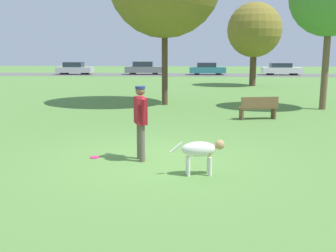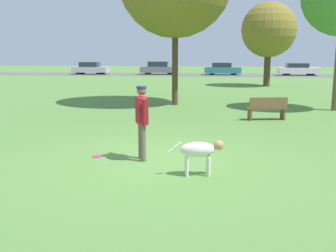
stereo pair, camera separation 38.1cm
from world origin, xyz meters
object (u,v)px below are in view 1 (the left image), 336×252
(parked_car_teal, at_px, (207,69))
(parked_car_white, at_px, (281,69))
(park_bench, at_px, (258,107))
(person, at_px, (141,116))
(frisbee, at_px, (95,157))
(tree_far_right, at_px, (254,30))
(dog, at_px, (201,150))
(parked_car_grey, at_px, (144,68))
(parked_car_silver, at_px, (75,68))

(parked_car_teal, relative_size, parked_car_white, 0.95)
(park_bench, bearing_deg, person, 46.45)
(person, relative_size, parked_car_teal, 0.43)
(parked_car_teal, bearing_deg, park_bench, -90.27)
(frisbee, xyz_separation_m, tree_far_right, (6.53, 20.35, 3.96))
(dog, height_order, parked_car_white, parked_car_white)
(dog, xyz_separation_m, parked_car_teal, (1.16, 35.41, 0.13))
(dog, distance_m, tree_far_right, 22.14)
(person, distance_m, parked_car_teal, 34.50)
(parked_car_grey, xyz_separation_m, parked_car_teal, (6.90, -0.16, -0.04))
(frisbee, height_order, parked_car_teal, parked_car_teal)
(frisbee, bearing_deg, parked_car_teal, 83.95)
(park_bench, bearing_deg, dog, 60.04)
(dog, relative_size, parked_car_teal, 0.28)
(parked_car_teal, bearing_deg, parked_car_white, -1.94)
(parked_car_silver, bearing_deg, frisbee, -73.60)
(parked_car_silver, relative_size, parked_car_white, 0.94)
(parked_car_grey, distance_m, park_bench, 29.84)
(tree_far_right, distance_m, parked_car_grey, 17.47)
(person, bearing_deg, dog, 33.10)
(frisbee, distance_m, parked_car_silver, 35.60)
(tree_far_right, height_order, parked_car_white, tree_far_right)
(parked_car_silver, bearing_deg, dog, -70.52)
(parked_car_silver, bearing_deg, park_bench, -62.53)
(parked_car_grey, bearing_deg, person, -84.47)
(parked_car_teal, height_order, park_bench, parked_car_teal)
(frisbee, relative_size, parked_car_white, 0.05)
(frisbee, xyz_separation_m, parked_car_silver, (-10.87, 33.90, 0.65))
(frisbee, xyz_separation_m, park_bench, (4.67, 5.68, 0.44))
(parked_car_silver, xyz_separation_m, parked_car_teal, (14.50, 0.38, -0.02))
(dog, relative_size, park_bench, 0.77)
(parked_car_teal, bearing_deg, frisbee, -98.40)
(frisbee, distance_m, parked_car_teal, 34.48)
(parked_car_silver, xyz_separation_m, parked_car_grey, (7.60, 0.54, 0.02))
(person, height_order, parked_car_grey, person)
(dog, distance_m, frisbee, 2.77)
(park_bench, bearing_deg, parked_car_silver, -73.24)
(frisbee, relative_size, park_bench, 0.15)
(tree_far_right, distance_m, parked_car_silver, 22.30)
(person, relative_size, park_bench, 1.17)
(person, distance_m, parked_car_white, 36.01)
(frisbee, bearing_deg, parked_car_silver, 107.78)
(parked_car_silver, distance_m, park_bench, 32.22)
(parked_car_white, height_order, park_bench, parked_car_white)
(person, distance_m, parked_car_grey, 34.84)
(tree_far_right, height_order, parked_car_teal, tree_far_right)
(person, relative_size, parked_car_grey, 0.41)
(frisbee, height_order, parked_car_white, parked_car_white)
(parked_car_silver, bearing_deg, person, -71.97)
(person, bearing_deg, parked_car_teal, 155.50)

